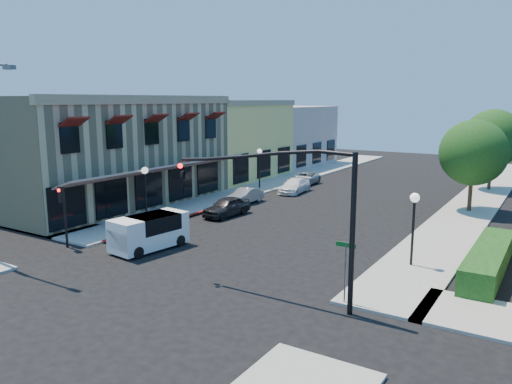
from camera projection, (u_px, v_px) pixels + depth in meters
The scene contains 22 objects.
ground at pixel (160, 285), 21.30m from camera, with size 120.00×120.00×0.00m, color black.
sidewalk_left at pixel (284, 181), 48.37m from camera, with size 3.50×50.00×0.12m, color gray.
sidewalk_right at pixel (479, 199), 39.26m from camera, with size 3.50×50.00×0.12m, color gray.
curb_red_strip at pixel (165, 225), 31.57m from camera, with size 0.25×10.00×0.06m, color maroon.
corner_brick_building at pixel (106, 150), 37.79m from camera, with size 11.77×18.20×8.10m.
yellow_stucco_building at pixel (221, 140), 50.37m from camera, with size 10.00×12.00×7.60m, color #E9D369.
pink_stucco_building at pixel (279, 136), 60.43m from camera, with size 10.00×12.00×7.00m, color #C49A94.
hedge at pixel (487, 273), 22.72m from camera, with size 1.40×8.00×1.10m, color #183E11.
street_tree_a at pixel (473, 153), 34.31m from camera, with size 4.56×4.56×6.48m.
street_tree_b at pixel (493, 138), 42.59m from camera, with size 4.94×4.94×7.02m.
signal_mast_arm at pixel (299, 200), 18.76m from camera, with size 8.01×0.39×6.00m.
secondary_signal at pixel (63, 205), 26.22m from camera, with size 0.28×0.42×3.32m.
street_name_sign at pixel (346, 263), 18.93m from camera, with size 0.80×0.06×2.50m.
lamppost_left_near at pixel (145, 180), 31.90m from camera, with size 0.44×0.44×3.57m.
lamppost_left_far at pixel (260, 158), 43.58m from camera, with size 0.44×0.44×3.57m.
lamppost_right_near at pixel (414, 211), 23.05m from camera, with size 0.44×0.44×3.57m.
lamppost_right_far at pixel (472, 170), 36.40m from camera, with size 0.44×0.44×3.57m.
white_van at pixel (149, 230), 26.17m from camera, with size 2.28×4.28×1.81m.
parked_car_a at pixel (227, 207), 33.78m from camera, with size 1.54×3.83×1.31m, color black.
parked_car_b at pixel (245, 196), 37.91m from camera, with size 1.23×3.54×1.16m, color #929496.
parked_car_c at pixel (295, 186), 42.30m from camera, with size 1.67×4.10×1.19m, color white.
parked_car_d at pixel (303, 179), 46.11m from camera, with size 1.93×4.18×1.16m, color #9C9FA0.
Camera 1 is at (14.20, -14.97, 7.79)m, focal length 35.00 mm.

